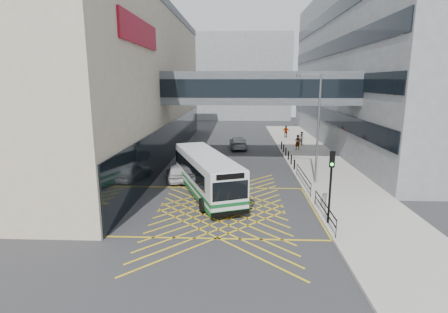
# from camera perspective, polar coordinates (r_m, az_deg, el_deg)

# --- Properties ---
(ground) EXTENTS (120.00, 120.00, 0.00)m
(ground) POSITION_cam_1_polar(r_m,az_deg,el_deg) (23.01, -0.43, -8.45)
(ground) COLOR #333335
(building_whsmith) EXTENTS (24.17, 42.00, 16.00)m
(building_whsmith) POSITION_cam_1_polar(r_m,az_deg,el_deg) (42.08, -25.00, 10.90)
(building_whsmith) COLOR #BEAF94
(building_whsmith) RESTS_ON ground
(building_right) EXTENTS (24.09, 44.00, 20.00)m
(building_right) POSITION_cam_1_polar(r_m,az_deg,el_deg) (50.99, 29.92, 12.72)
(building_right) COLOR gray
(building_right) RESTS_ON ground
(building_far) EXTENTS (28.00, 16.00, 18.00)m
(building_far) POSITION_cam_1_polar(r_m,az_deg,el_deg) (81.58, 0.27, 12.78)
(building_far) COLOR gray
(building_far) RESTS_ON ground
(skybridge) EXTENTS (20.00, 4.10, 3.00)m
(skybridge) POSITION_cam_1_polar(r_m,az_deg,el_deg) (33.58, 5.81, 11.07)
(skybridge) COLOR #484D52
(skybridge) RESTS_ON ground
(pavement) EXTENTS (6.00, 54.00, 0.16)m
(pavement) POSITION_cam_1_polar(r_m,az_deg,el_deg) (38.21, 14.33, -0.35)
(pavement) COLOR #AAA59C
(pavement) RESTS_ON ground
(box_junction) EXTENTS (12.00, 9.00, 0.01)m
(box_junction) POSITION_cam_1_polar(r_m,az_deg,el_deg) (23.01, -0.43, -8.44)
(box_junction) COLOR gold
(box_junction) RESTS_ON ground
(bus) EXTENTS (6.06, 10.79, 2.98)m
(bus) POSITION_cam_1_polar(r_m,az_deg,el_deg) (25.42, -3.00, -2.68)
(bus) COLOR silver
(bus) RESTS_ON ground
(car_white) EXTENTS (2.94, 4.87, 1.45)m
(car_white) POSITION_cam_1_polar(r_m,az_deg,el_deg) (29.38, -7.71, -2.50)
(car_white) COLOR #BBBBBD
(car_white) RESTS_ON ground
(car_dark) EXTENTS (2.35, 4.45, 1.33)m
(car_dark) POSITION_cam_1_polar(r_m,az_deg,el_deg) (35.57, -3.27, 0.06)
(car_dark) COLOR black
(car_dark) RESTS_ON ground
(car_silver) EXTENTS (2.36, 5.12, 1.56)m
(car_silver) POSITION_cam_1_polar(r_m,az_deg,el_deg) (43.00, 2.31, 2.34)
(car_silver) COLOR #92959A
(car_silver) RESTS_ON ground
(traffic_light) EXTENTS (0.33, 0.50, 4.23)m
(traffic_light) POSITION_cam_1_polar(r_m,az_deg,el_deg) (20.26, 17.07, -3.22)
(traffic_light) COLOR black
(traffic_light) RESTS_ON pavement
(street_lamp) EXTENTS (1.91, 0.80, 8.54)m
(street_lamp) POSITION_cam_1_polar(r_m,az_deg,el_deg) (28.19, 14.78, 5.49)
(street_lamp) COLOR slate
(street_lamp) RESTS_ON pavement
(litter_bin) EXTENTS (0.54, 0.54, 0.93)m
(litter_bin) POSITION_cam_1_polar(r_m,az_deg,el_deg) (23.40, 16.37, -6.98)
(litter_bin) COLOR #ADA89E
(litter_bin) RESTS_ON pavement
(kerb_railings) EXTENTS (0.05, 12.54, 1.00)m
(kerb_railings) POSITION_cam_1_polar(r_m,az_deg,el_deg) (24.91, 14.12, -5.08)
(kerb_railings) COLOR black
(kerb_railings) RESTS_ON pavement
(bollards) EXTENTS (0.14, 10.14, 0.90)m
(bollards) POSITION_cam_1_polar(r_m,az_deg,el_deg) (37.63, 10.27, 0.47)
(bollards) COLOR black
(bollards) RESTS_ON pavement
(pedestrian_a) EXTENTS (0.87, 0.78, 1.80)m
(pedestrian_a) POSITION_cam_1_polar(r_m,az_deg,el_deg) (42.11, 11.90, 2.26)
(pedestrian_a) COLOR gray
(pedestrian_a) RESTS_ON pavement
(pedestrian_b) EXTENTS (0.95, 0.73, 1.73)m
(pedestrian_b) POSITION_cam_1_polar(r_m,az_deg,el_deg) (45.34, 12.60, 2.88)
(pedestrian_b) COLOR gray
(pedestrian_b) RESTS_ON pavement
(pedestrian_c) EXTENTS (1.13, 0.80, 1.74)m
(pedestrian_c) POSITION_cam_1_polar(r_m,az_deg,el_deg) (51.20, 10.09, 4.02)
(pedestrian_c) COLOR gray
(pedestrian_c) RESTS_ON pavement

